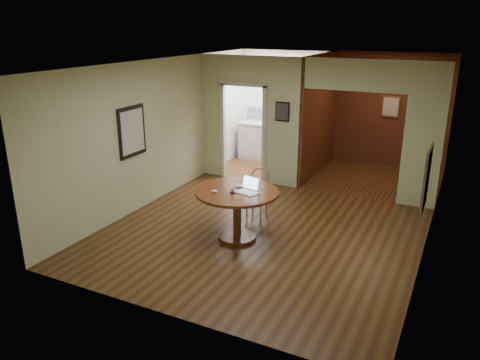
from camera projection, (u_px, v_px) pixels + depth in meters
The scene contains 11 objects.
floor at pixel (258, 235), 7.71m from camera, with size 5.00×5.00×0.00m, color #412312.
room_shell at pixel (298, 122), 10.13m from camera, with size 5.20×7.50×5.00m.
dining_table at pixel (237, 203), 7.41m from camera, with size 1.32×1.32×0.82m.
chair at pixel (258, 190), 8.34m from camera, with size 0.38×0.38×0.89m.
open_laptop at pixel (249, 188), 7.28m from camera, with size 0.38×0.36×0.23m.
closed_laptop at pixel (243, 188), 7.45m from camera, with size 0.31×0.20×0.02m, color #BBBBC0.
mouse at pixel (214, 191), 7.26m from camera, with size 0.11×0.06×0.05m, color silver.
wine_glass at pixel (232, 191), 7.20m from camera, with size 0.08×0.08×0.09m, color white, non-canonical shape.
pen at pixel (233, 193), 7.22m from camera, with size 0.01×0.01×0.12m, color navy.
kitchen_cabinet at pixel (278, 143), 11.69m from camera, with size 2.06×0.60×0.94m.
grocery_bag at pixel (288, 120), 11.40m from camera, with size 0.27×0.23×0.27m, color beige.
Camera 1 is at (2.85, -6.42, 3.34)m, focal length 35.00 mm.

